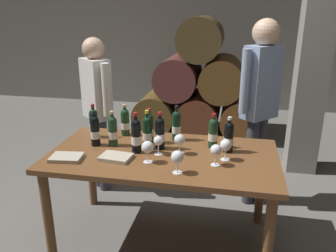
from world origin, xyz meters
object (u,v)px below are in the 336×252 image
object	(u,v)px
wine_bottle_2	(147,132)
wine_bottle_3	(160,133)
wine_bottle_4	(229,137)
wine_bottle_8	(94,123)
wine_bottle_6	(136,135)
wine_bottle_9	(95,130)
wine_glass_3	(148,148)
wine_bottle_5	(149,128)
wine_bottle_0	(125,122)
wine_glass_1	(177,157)
wine_glass_0	(158,142)
wine_bottle_1	(113,131)
leather_ledger	(116,157)
tasting_notebook	(67,158)
wine_bottle_10	(176,125)
wine_glass_4	(226,146)
wine_glass_5	(216,151)
sommelier_presenting	(260,97)
dining_table	(163,164)
wine_bottle_7	(213,133)
wine_glass_2	(180,140)

from	to	relation	value
wine_bottle_2	wine_bottle_3	bearing A→B (deg)	1.93
wine_bottle_4	wine_bottle_8	xyz separation A→B (m)	(-1.11, 0.10, 0.00)
wine_bottle_6	wine_bottle_9	world-z (taller)	wine_bottle_6
wine_bottle_2	wine_glass_3	size ratio (longest dim) A/B	1.90
wine_bottle_3	wine_bottle_5	xyz separation A→B (m)	(-0.11, 0.10, -0.00)
wine_bottle_0	wine_bottle_5	size ratio (longest dim) A/B	0.94
wine_bottle_4	wine_bottle_9	world-z (taller)	wine_bottle_9
wine_glass_1	wine_bottle_8	bearing A→B (deg)	146.80
wine_bottle_6	wine_glass_1	xyz separation A→B (m)	(0.36, -0.28, -0.02)
wine_bottle_2	wine_glass_0	distance (m)	0.16
wine_bottle_1	wine_bottle_3	xyz separation A→B (m)	(0.38, 0.01, 0.00)
wine_bottle_1	leather_ledger	xyz separation A→B (m)	(0.11, -0.24, -0.11)
tasting_notebook	wine_bottle_1	bearing A→B (deg)	45.76
wine_bottle_5	wine_glass_3	world-z (taller)	wine_bottle_5
wine_bottle_10	wine_glass_0	bearing A→B (deg)	-104.12
wine_bottle_5	wine_glass_4	size ratio (longest dim) A/B	1.84
wine_bottle_9	wine_bottle_10	distance (m)	0.65
wine_bottle_10	wine_glass_1	size ratio (longest dim) A/B	1.84
wine_glass_5	tasting_notebook	world-z (taller)	wine_glass_5
wine_bottle_3	wine_bottle_4	bearing A→B (deg)	4.59
wine_bottle_0	wine_bottle_3	distance (m)	0.43
wine_bottle_1	wine_bottle_4	size ratio (longest dim) A/B	1.03
wine_bottle_3	tasting_notebook	bearing A→B (deg)	-152.30
wine_bottle_1	wine_bottle_8	distance (m)	0.27
wine_bottle_3	sommelier_presenting	size ratio (longest dim) A/B	0.17
wine_bottle_5	wine_bottle_1	bearing A→B (deg)	-156.80
dining_table	wine_bottle_9	xyz separation A→B (m)	(-0.56, 0.06, 0.22)
leather_ledger	wine_bottle_3	bearing A→B (deg)	48.86
wine_glass_0	wine_glass_4	bearing A→B (deg)	-0.12
wine_bottle_4	wine_bottle_10	world-z (taller)	wine_bottle_10
wine_bottle_3	wine_glass_4	world-z (taller)	wine_bottle_3
wine_bottle_3	wine_bottle_8	distance (m)	0.61
wine_bottle_2	wine_bottle_7	world-z (taller)	wine_bottle_2
wine_bottle_0	wine_glass_2	distance (m)	0.60
wine_bottle_4	wine_glass_3	distance (m)	0.63
wine_bottle_0	wine_bottle_4	world-z (taller)	wine_bottle_4
wine_bottle_6	wine_bottle_9	xyz separation A→B (m)	(-0.36, 0.07, -0.01)
dining_table	wine_glass_1	xyz separation A→B (m)	(0.16, -0.30, 0.20)
wine_bottle_1	wine_bottle_7	distance (m)	0.78
sommelier_presenting	leather_ledger	bearing A→B (deg)	-138.64
wine_bottle_0	wine_bottle_2	world-z (taller)	wine_bottle_2
wine_bottle_1	wine_glass_4	world-z (taller)	wine_bottle_1
wine_glass_2	sommelier_presenting	xyz separation A→B (m)	(0.60, 0.73, 0.17)
wine_bottle_5	wine_bottle_7	size ratio (longest dim) A/B	1.05
wine_bottle_0	wine_glass_2	xyz separation A→B (m)	(0.52, -0.31, -0.01)
wine_bottle_10	sommelier_presenting	distance (m)	0.83
wine_bottle_8	tasting_notebook	bearing A→B (deg)	-92.66
wine_glass_5	leather_ledger	bearing A→B (deg)	-177.14
wine_bottle_6	sommelier_presenting	size ratio (longest dim) A/B	0.18
wine_glass_1	wine_glass_3	bearing A→B (deg)	152.02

